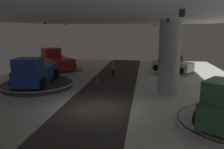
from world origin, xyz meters
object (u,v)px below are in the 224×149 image
display_platform_far_left (58,70)px  display_platform_mid_left (38,85)px  pickup_truck_mid_left (35,73)px  pickup_truck_far_left (56,61)px  visitor_walking_near (113,68)px  display_car_far_right (172,64)px  display_platform_far_right (172,72)px  column_right (169,58)px

display_platform_far_left → display_platform_mid_left: (1.16, -7.35, 0.08)m
pickup_truck_mid_left → display_platform_mid_left: bearing=96.6°
display_platform_mid_left → pickup_truck_mid_left: pickup_truck_mid_left is taller
pickup_truck_far_left → visitor_walking_near: 7.61m
display_platform_far_left → display_car_far_right: (13.01, 0.20, 0.92)m
display_platform_far_right → visitor_walking_near: bearing=-157.0°
display_car_far_right → display_platform_mid_left: bearing=-147.5°
display_platform_far_left → display_platform_far_right: bearing=0.8°
display_platform_far_left → display_car_far_right: display_car_far_right is taller
column_right → visitor_walking_near: 7.57m
column_right → pickup_truck_mid_left: bearing=179.2°
display_platform_mid_left → display_car_far_right: display_car_far_right is taller
display_platform_mid_left → display_platform_far_right: size_ratio=1.29×
pickup_truck_far_left → display_car_far_right: bearing=-0.1°
display_platform_far_left → display_platform_far_right: size_ratio=1.25×
pickup_truck_far_left → display_platform_far_right: (13.27, -0.04, -1.00)m
pickup_truck_far_left → visitor_walking_near: pickup_truck_far_left is taller
display_car_far_right → pickup_truck_mid_left: bearing=-146.3°
visitor_walking_near → pickup_truck_mid_left: bearing=-137.4°
pickup_truck_far_left → pickup_truck_mid_left: size_ratio=0.95×
display_platform_far_left → display_platform_far_right: 13.04m
pickup_truck_mid_left → visitor_walking_near: bearing=42.6°
display_platform_far_left → visitor_walking_near: (6.91, -2.41, 0.78)m
column_right → display_car_far_right: bearing=81.9°
pickup_truck_mid_left → display_car_far_right: (11.82, 7.87, -0.26)m
pickup_truck_far_left → pickup_truck_mid_left: (1.42, -7.90, 0.15)m
display_platform_far_left → display_platform_mid_left: 7.44m
display_platform_mid_left → display_platform_far_right: display_platform_mid_left is taller
column_right → display_platform_mid_left: column_right is taller
pickup_truck_mid_left → visitor_walking_near: pickup_truck_mid_left is taller
pickup_truck_mid_left → visitor_walking_near: size_ratio=3.46×
column_right → display_platform_far_right: (1.17, 8.00, -2.59)m
display_platform_far_left → display_platform_far_right: display_platform_far_right is taller
pickup_truck_mid_left → display_platform_far_right: bearing=33.6°
pickup_truck_mid_left → display_car_far_right: 14.20m
pickup_truck_far_left → visitor_walking_near: (7.13, -2.64, -0.26)m
column_right → pickup_truck_mid_left: 10.77m
display_platform_mid_left → visitor_walking_near: visitor_walking_near is taller
display_platform_far_right → visitor_walking_near: 6.70m
pickup_truck_far_left → display_car_far_right: pickup_truck_far_left is taller
display_platform_mid_left → column_right: bearing=-2.5°
pickup_truck_far_left → display_platform_mid_left: size_ratio=0.88×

